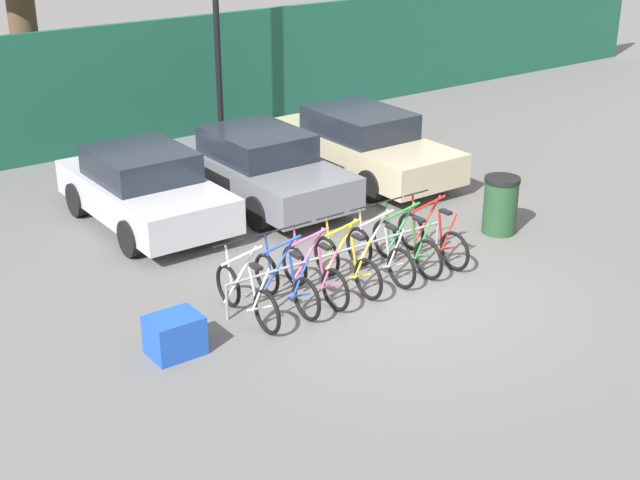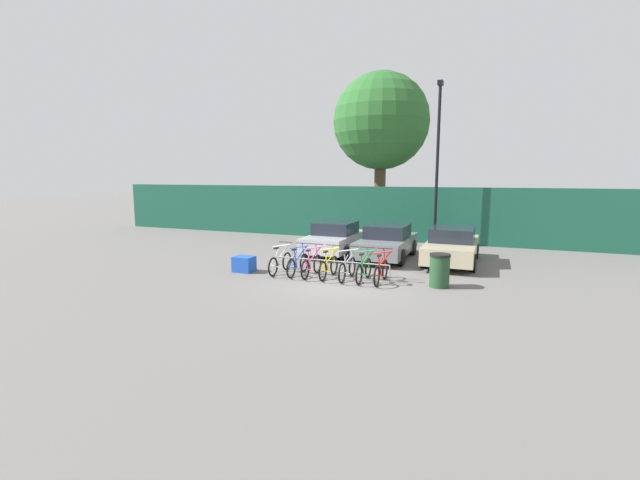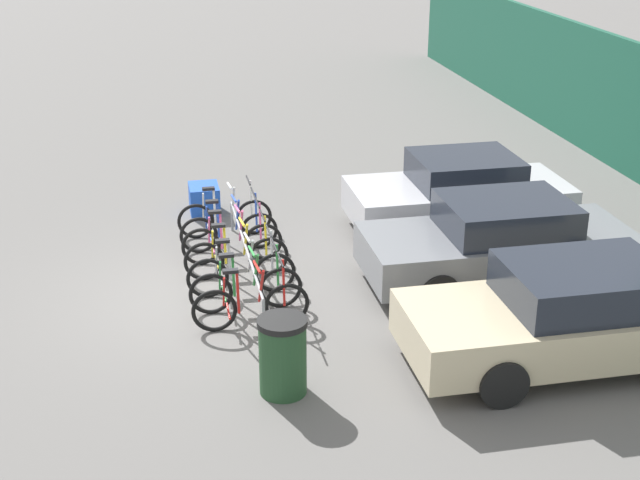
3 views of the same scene
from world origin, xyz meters
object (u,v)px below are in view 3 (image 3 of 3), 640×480
(bicycle_silver, at_px, (242,273))
(car_grey, at_px, (499,242))
(bicycle_pink, at_px, (232,242))
(trash_bin, at_px, (283,356))
(bike_rack, at_px, (245,248))
(bicycle_white, at_px, (225,217))
(bicycle_red, at_px, (251,305))
(bicycle_green, at_px, (246,288))
(car_silver, at_px, (459,193))
(bicycle_blue, at_px, (229,230))
(bicycle_yellow, at_px, (237,256))
(car_beige, at_px, (576,315))
(cargo_crate, at_px, (204,199))

(bicycle_silver, bearing_deg, car_grey, 88.17)
(bicycle_pink, height_order, trash_bin, bicycle_pink)
(bike_rack, height_order, car_grey, car_grey)
(bicycle_white, xyz_separation_m, bicycle_pink, (1.19, 0.00, 0.00))
(bicycle_red, bearing_deg, bicycle_white, 176.75)
(bicycle_silver, height_order, car_grey, car_grey)
(bicycle_pink, xyz_separation_m, bicycle_green, (1.84, 0.00, 0.00))
(bicycle_green, relative_size, car_grey, 0.40)
(bicycle_white, height_order, car_silver, car_silver)
(bicycle_blue, bearing_deg, trash_bin, 5.07)
(bicycle_green, xyz_separation_m, bicycle_red, (0.57, 0.00, 0.00))
(bicycle_blue, bearing_deg, bicycle_yellow, 2.98)
(bicycle_red, xyz_separation_m, car_grey, (-0.77, 4.07, 0.31))
(bicycle_green, height_order, car_beige, car_beige)
(bicycle_blue, xyz_separation_m, bicycle_green, (2.35, 0.00, 0.00))
(bicycle_white, xyz_separation_m, bicycle_red, (3.60, 0.00, 0.00))
(bicycle_green, bearing_deg, bicycle_white, 179.46)
(bike_rack, distance_m, bicycle_yellow, 0.19)
(car_grey, distance_m, cargo_crate, 6.00)
(car_grey, bearing_deg, bike_rack, -104.66)
(car_silver, height_order, cargo_crate, car_silver)
(trash_bin, bearing_deg, bicycle_red, -174.49)
(car_silver, bearing_deg, car_grey, -4.51)
(car_grey, relative_size, trash_bin, 4.14)
(bike_rack, xyz_separation_m, bicycle_green, (1.23, -0.15, -0.11))
(car_silver, bearing_deg, cargo_crate, -111.44)
(bicycle_green, bearing_deg, cargo_crate, -176.97)
(bicycle_red, bearing_deg, car_beige, 63.30)
(bike_rack, bearing_deg, bicycle_red, -4.72)
(bicycle_silver, distance_m, car_silver, 4.71)
(car_beige, bearing_deg, bicycle_white, -142.63)
(car_silver, height_order, car_beige, same)
(bike_rack, height_order, bicycle_yellow, bicycle_yellow)
(bicycle_silver, distance_m, bicycle_red, 1.13)
(bicycle_blue, bearing_deg, bike_rack, 10.54)
(bicycle_white, height_order, car_beige, car_beige)
(bicycle_yellow, relative_size, car_grey, 0.40)
(bicycle_pink, bearing_deg, car_silver, 95.64)
(bicycle_silver, xyz_separation_m, car_silver, (-2.00, 4.26, 0.31))
(bicycle_white, relative_size, bicycle_blue, 1.00)
(bicycle_blue, xyz_separation_m, bicycle_yellow, (1.13, 0.00, 0.00))
(car_silver, bearing_deg, bicycle_yellow, -72.53)
(bicycle_silver, distance_m, cargo_crate, 3.79)
(bicycle_silver, relative_size, bicycle_red, 1.00)
(bicycle_white, xyz_separation_m, bicycle_blue, (0.68, 0.00, 0.00))
(bike_rack, xyz_separation_m, car_grey, (1.03, 3.92, 0.20))
(bicycle_white, bearing_deg, cargo_crate, -171.20)
(bicycle_silver, height_order, bicycle_green, same)
(bike_rack, bearing_deg, car_silver, 107.88)
(bicycle_white, bearing_deg, bicycle_red, -2.94)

